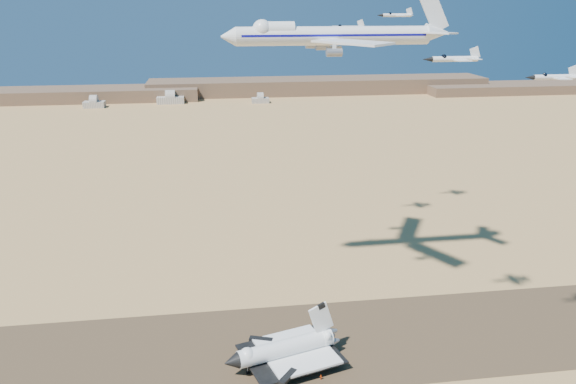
{
  "coord_description": "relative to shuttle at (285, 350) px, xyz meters",
  "views": [
    {
      "loc": [
        -17.91,
        -155.61,
        105.33
      ],
      "look_at": [
        5.3,
        8.0,
        50.02
      ],
      "focal_mm": 35.0,
      "sensor_mm": 36.0,
      "label": 1
    }
  ],
  "objects": [
    {
      "name": "chase_jet_b",
      "position": [
        67.2,
        -12.88,
        82.98
      ],
      "size": [
        14.22,
        7.49,
        3.55
      ],
      "rotation": [
        0.0,
        0.0,
        0.0
      ],
      "color": "white"
    },
    {
      "name": "chase_jet_e",
      "position": [
        38.99,
        92.8,
        91.25
      ],
      "size": [
        16.57,
        8.81,
        4.13
      ],
      "rotation": [
        0.0,
        0.0,
        -0.03
      ],
      "color": "white"
    },
    {
      "name": "crew_a",
      "position": [
        5.91,
        -5.24,
        -3.95
      ],
      "size": [
        0.65,
        0.81,
        1.91
      ],
      "primitive_type": "imported",
      "rotation": [
        0.0,
        0.0,
        1.25
      ],
      "color": "#E5490D",
      "rests_on": "runway"
    },
    {
      "name": "crew_b",
      "position": [
        4.45,
        -4.33,
        -3.98
      ],
      "size": [
        0.89,
        1.04,
        1.86
      ],
      "primitive_type": "imported",
      "rotation": [
        0.0,
        0.0,
        2.06
      ],
      "color": "#E5490D",
      "rests_on": "runway"
    },
    {
      "name": "runway",
      "position": [
        -1.81,
        9.58,
        -4.93
      ],
      "size": [
        600.0,
        50.0,
        0.06
      ],
      "primitive_type": "cube",
      "color": "brown",
      "rests_on": "ground"
    },
    {
      "name": "chase_jet_f",
      "position": [
        65.69,
        108.93,
        95.9
      ],
      "size": [
        16.57,
        8.77,
        4.13
      ],
      "rotation": [
        0.0,
        0.0,
        -0.02
      ],
      "color": "white"
    },
    {
      "name": "ground",
      "position": [
        -1.81,
        9.58,
        -4.96
      ],
      "size": [
        1200.0,
        1200.0,
        0.0
      ],
      "primitive_type": "plane",
      "color": "tan",
      "rests_on": "ground"
    },
    {
      "name": "ridgeline",
      "position": [
        63.51,
        536.89,
        2.66
      ],
      "size": [
        960.0,
        90.0,
        18.0
      ],
      "color": "brown",
      "rests_on": "ground"
    },
    {
      "name": "hangars",
      "position": [
        -65.81,
        488.02,
        -0.13
      ],
      "size": [
        200.5,
        29.5,
        30.0
      ],
      "color": "#BCB4A7",
      "rests_on": "ground"
    },
    {
      "name": "chase_jet_a",
      "position": [
        47.8,
        4.23,
        86.19
      ],
      "size": [
        16.68,
        8.81,
        4.16
      ],
      "rotation": [
        0.0,
        0.0,
        0.01
      ],
      "color": "white"
    },
    {
      "name": "crew_c",
      "position": [
        9.53,
        -9.18,
        -4.08
      ],
      "size": [
        1.08,
        0.79,
        1.65
      ],
      "primitive_type": "imported",
      "rotation": [
        0.0,
        0.0,
        2.81
      ],
      "color": "#E5490D",
      "rests_on": "runway"
    },
    {
      "name": "carrier_747",
      "position": [
        20.9,
        46.28,
        90.4
      ],
      "size": [
        78.77,
        61.18,
        19.66
      ],
      "rotation": [
        0.0,
        0.0,
        0.01
      ],
      "color": "white"
    },
    {
      "name": "shuttle",
      "position": [
        0.0,
        0.0,
        0.0
      ],
      "size": [
        37.82,
        29.69,
        18.47
      ],
      "rotation": [
        0.0,
        0.0,
        0.28
      ],
      "color": "white",
      "rests_on": "runway"
    }
  ]
}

